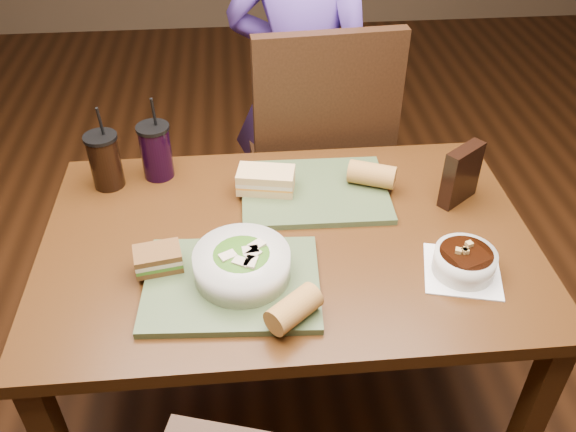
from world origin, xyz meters
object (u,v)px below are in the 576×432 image
at_px(chip_bag, 461,175).
at_px(sandwich_far, 266,180).
at_px(soup_bowl, 464,261).
at_px(cup_cola, 105,160).
at_px(diner, 301,86).
at_px(cup_berry, 156,151).
at_px(salad_bowl, 242,263).
at_px(baguette_far, 372,174).
at_px(dining_table, 288,262).
at_px(tray_near, 232,284).
at_px(tray_far, 315,191).
at_px(sandwich_near, 158,259).
at_px(chair_far, 320,152).
at_px(baguette_near, 294,309).

bearing_deg(chip_bag, sandwich_far, 135.17).
xyz_separation_m(soup_bowl, cup_cola, (-0.92, 0.46, 0.05)).
bearing_deg(diner, cup_cola, 60.36).
bearing_deg(cup_berry, salad_bowl, -63.70).
distance_m(salad_bowl, baguette_far, 0.52).
relative_size(dining_table, salad_bowl, 5.58).
bearing_deg(tray_near, tray_far, 55.61).
relative_size(diner, chip_bag, 8.97).
relative_size(tray_near, cup_cola, 1.62).
distance_m(dining_table, baguette_far, 0.36).
height_order(dining_table, chip_bag, chip_bag).
xyz_separation_m(soup_bowl, sandwich_near, (-0.75, 0.07, 0.01)).
bearing_deg(sandwich_far, baguette_far, -0.25).
bearing_deg(cup_berry, dining_table, -41.95).
bearing_deg(salad_bowl, tray_near, -144.15).
relative_size(chair_far, soup_bowl, 4.98).
relative_size(dining_table, tray_far, 3.10).
distance_m(chair_far, tray_far, 0.46).
xyz_separation_m(chair_far, tray_near, (-0.33, -0.79, 0.14)).
relative_size(sandwich_far, baguette_far, 1.29).
bearing_deg(salad_bowl, diner, 75.85).
height_order(dining_table, diner, diner).
bearing_deg(chip_bag, sandwich_near, 158.53).
height_order(dining_table, chair_far, chair_far).
height_order(dining_table, cup_berry, cup_berry).
xyz_separation_m(salad_bowl, baguette_near, (0.11, -0.15, -0.01)).
bearing_deg(salad_bowl, soup_bowl, -2.08).
relative_size(chair_far, baguette_near, 8.66).
height_order(dining_table, salad_bowl, salad_bowl).
bearing_deg(salad_bowl, cup_cola, 130.66).
bearing_deg(chip_bag, soup_bowl, -141.73).
bearing_deg(salad_bowl, sandwich_near, 167.05).
height_order(sandwich_near, chip_bag, chip_bag).
bearing_deg(dining_table, cup_cola, 150.30).
bearing_deg(soup_bowl, tray_far, 132.03).
xyz_separation_m(salad_bowl, chip_bag, (0.62, 0.28, 0.03)).
height_order(tray_far, baguette_far, baguette_far).
relative_size(sandwich_far, cup_berry, 0.67).
height_order(baguette_far, cup_cola, cup_cola).
bearing_deg(chip_bag, chair_far, 86.06).
bearing_deg(soup_bowl, chip_bag, 75.26).
relative_size(baguette_near, baguette_far, 0.95).
height_order(soup_bowl, baguette_far, baguette_far).
distance_m(dining_table, chair_far, 0.64).
xyz_separation_m(chair_far, chip_bag, (0.32, -0.50, 0.22)).
bearing_deg(baguette_far, tray_far, -176.80).
height_order(baguette_near, cup_cola, cup_cola).
bearing_deg(chair_far, cup_berry, -151.39).
relative_size(dining_table, baguette_far, 9.63).
xyz_separation_m(diner, sandwich_near, (-0.45, -0.95, 0.02)).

